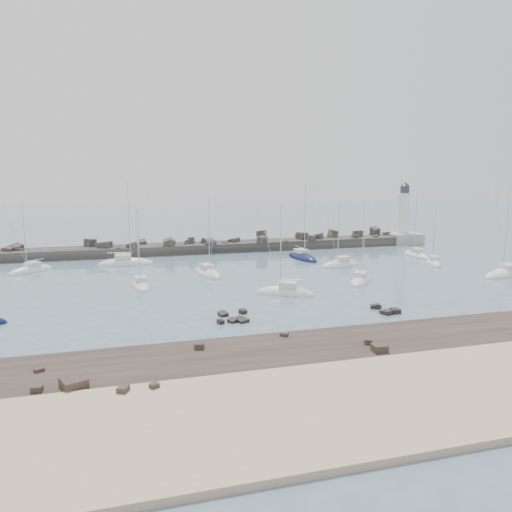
{
  "coord_description": "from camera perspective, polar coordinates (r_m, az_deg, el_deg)",
  "views": [
    {
      "loc": [
        -16.29,
        -61.4,
        16.28
      ],
      "look_at": [
        4.71,
        12.0,
        3.23
      ],
      "focal_mm": 35.0,
      "sensor_mm": 36.0,
      "label": 1
    }
  ],
  "objects": [
    {
      "name": "sailboat_13",
      "position": [
        89.48,
        -24.32,
        -1.56
      ],
      "size": [
        7.54,
        7.02,
        12.51
      ],
      "color": "white",
      "rests_on": "ground"
    },
    {
      "name": "sailboat_9",
      "position": [
        87.38,
        9.66,
        -1.07
      ],
      "size": [
        7.82,
        3.3,
        12.22
      ],
      "color": "white",
      "rests_on": "ground"
    },
    {
      "name": "breakwater",
      "position": [
        101.12,
        -10.46,
        0.46
      ],
      "size": [
        115.0,
        6.92,
        5.44
      ],
      "color": "#2E2C29",
      "rests_on": "ground"
    },
    {
      "name": "sand_strip",
      "position": [
        37.35,
        12.2,
        -16.37
      ],
      "size": [
        140.0,
        14.0,
        1.0
      ],
      "primitive_type": "cube",
      "color": "tan",
      "rests_on": "ground"
    },
    {
      "name": "lighthouse",
      "position": [
        118.58,
        16.43,
        2.92
      ],
      "size": [
        7.0,
        7.0,
        14.6
      ],
      "color": "#979792",
      "rests_on": "ground"
    },
    {
      "name": "sailboat_4",
      "position": [
        90.58,
        -14.63,
        -0.87
      ],
      "size": [
        9.95,
        3.85,
        15.37
      ],
      "color": "white",
      "rests_on": "ground"
    },
    {
      "name": "ground",
      "position": [
        65.58,
        -1.08,
        -4.67
      ],
      "size": [
        400.0,
        400.0,
        0.0
      ],
      "primitive_type": "plane",
      "color": "slate",
      "rests_on": "ground"
    },
    {
      "name": "sailboat_10",
      "position": [
        100.98,
        17.82,
        0.04
      ],
      "size": [
        2.65,
        8.15,
        12.9
      ],
      "color": "white",
      "rests_on": "ground"
    },
    {
      "name": "rock_cluster_far",
      "position": [
        60.59,
        14.61,
        -6.2
      ],
      "size": [
        2.47,
        4.06,
        1.26
      ],
      "color": "black",
      "rests_on": "ground"
    },
    {
      "name": "sailboat_11",
      "position": [
        88.01,
        26.62,
        -1.91
      ],
      "size": [
        10.25,
        5.63,
        15.42
      ],
      "color": "white",
      "rests_on": "ground"
    },
    {
      "name": "rock_cluster_near",
      "position": [
        56.02,
        -2.55,
        -7.19
      ],
      "size": [
        4.24,
        4.47,
        1.16
      ],
      "color": "black",
      "rests_on": "ground"
    },
    {
      "name": "sailboat_5",
      "position": [
        66.85,
        3.35,
        -4.28
      ],
      "size": [
        8.14,
        6.11,
        12.78
      ],
      "color": "white",
      "rests_on": "ground"
    },
    {
      "name": "sailboat_7",
      "position": [
        76.08,
        11.89,
        -2.76
      ],
      "size": [
        7.07,
        7.99,
        12.92
      ],
      "color": "white",
      "rests_on": "ground"
    },
    {
      "name": "sailboat_3",
      "position": [
        73.03,
        -13.04,
        -3.32
      ],
      "size": [
        2.8,
        7.62,
        11.95
      ],
      "color": "white",
      "rests_on": "ground"
    },
    {
      "name": "sailboat_8",
      "position": [
        94.07,
        5.31,
        -0.22
      ],
      "size": [
        4.18,
        10.04,
        15.31
      ],
      "color": "#101745",
      "rests_on": "ground"
    },
    {
      "name": "sailboat_12",
      "position": [
        93.63,
        19.61,
        -0.79
      ],
      "size": [
        4.56,
        7.18,
        11.06
      ],
      "color": "white",
      "rests_on": "ground"
    },
    {
      "name": "sailboat_6",
      "position": [
        79.59,
        -5.52,
        -2.04
      ],
      "size": [
        4.52,
        8.92,
        13.54
      ],
      "color": "white",
      "rests_on": "ground"
    },
    {
      "name": "rock_shelf",
      "position": [
        45.49,
        5.77,
        -11.3
      ],
      "size": [
        140.0,
        12.0,
        1.98
      ],
      "color": "#2B221E",
      "rests_on": "ground"
    }
  ]
}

